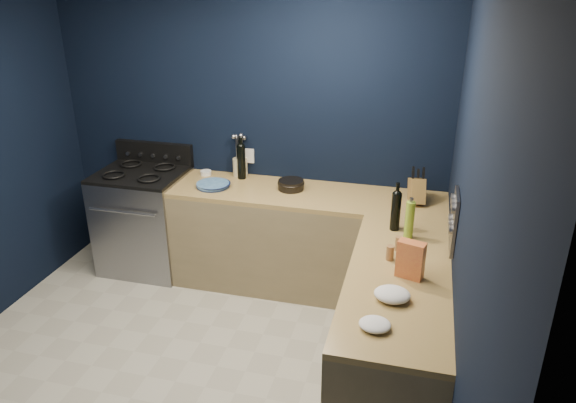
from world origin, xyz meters
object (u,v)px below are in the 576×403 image
(plate_stack, at_px, (213,185))
(knife_block, at_px, (417,191))
(utensil_crock, at_px, (240,167))
(gas_range, at_px, (145,222))
(crouton_bag, at_px, (411,260))

(plate_stack, xyz_separation_m, knife_block, (1.70, 0.09, 0.08))
(plate_stack, relative_size, knife_block, 1.41)
(utensil_crock, height_order, knife_block, knife_block)
(knife_block, bearing_deg, utensil_crock, 159.11)
(plate_stack, xyz_separation_m, utensil_crock, (0.14, 0.32, 0.06))
(knife_block, bearing_deg, gas_range, 168.42)
(gas_range, height_order, crouton_bag, crouton_bag)
(plate_stack, distance_m, crouton_bag, 2.03)
(plate_stack, xyz_separation_m, crouton_bag, (1.71, -1.09, 0.10))
(utensil_crock, height_order, crouton_bag, crouton_bag)
(knife_block, relative_size, crouton_bag, 0.84)
(plate_stack, relative_size, crouton_bag, 1.18)
(gas_range, height_order, plate_stack, plate_stack)
(gas_range, bearing_deg, crouton_bag, -25.08)
(gas_range, xyz_separation_m, crouton_bag, (2.42, -1.13, 0.56))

